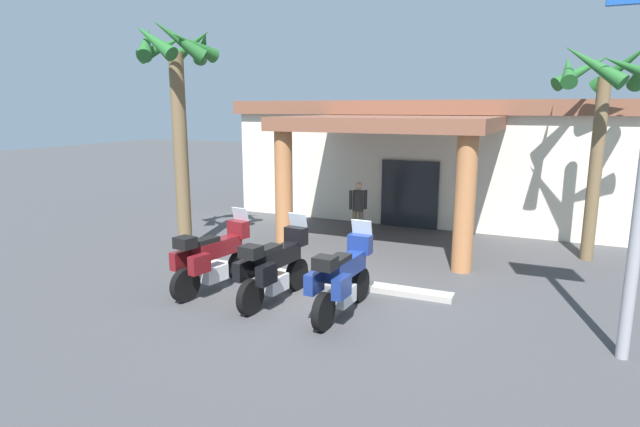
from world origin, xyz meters
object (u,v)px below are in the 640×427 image
motorcycle_maroon (213,258)px  palm_tree_near_portico (604,94)px  motorcycle_black (274,267)px  motorcycle_blue (342,278)px  pedestrian (358,206)px  motel_building (434,155)px  palm_tree_roadside (178,84)px

motorcycle_maroon → palm_tree_near_portico: (7.13, 5.65, 3.32)m
motorcycle_black → motorcycle_blue: same height
pedestrian → motorcycle_blue: bearing=-17.4°
motorcycle_maroon → palm_tree_near_portico: size_ratio=0.41×
motel_building → pedestrian: bearing=-100.1°
pedestrian → motorcycle_maroon: bearing=-47.3°
pedestrian → palm_tree_near_portico: 6.69m
palm_tree_roadside → pedestrian: bearing=41.2°
pedestrian → palm_tree_near_portico: bearing=58.3°
palm_tree_near_portico → palm_tree_roadside: 10.17m
motorcycle_blue → motorcycle_maroon: bearing=91.0°
motel_building → motorcycle_black: 10.76m
motorcycle_maroon → motorcycle_blue: 2.90m
motorcycle_maroon → palm_tree_roadside: (-2.42, 2.18, 3.56)m
pedestrian → palm_tree_roadside: bearing=-83.5°
motorcycle_black → motorcycle_blue: size_ratio=1.00×
motel_building → palm_tree_near_portico: bearing=-44.5°
motel_building → motorcycle_blue: 10.84m
palm_tree_near_portico → pedestrian: bearing=-177.0°
motorcycle_blue → palm_tree_near_portico: 7.89m
motorcycle_black → palm_tree_roadside: bearing=66.6°
motorcycle_blue → palm_tree_roadside: palm_tree_roadside is taller
motorcycle_black → motorcycle_blue: bearing=-86.9°
motorcycle_maroon → palm_tree_roadside: 4.83m
motel_building → motorcycle_blue: motel_building is taller
motorcycle_maroon → pedestrian: (1.20, 5.34, 0.25)m
motorcycle_black → motorcycle_blue: 1.45m
motel_building → motorcycle_maroon: motel_building is taller
motorcycle_maroon → motorcycle_blue: bearing=-82.3°
motorcycle_blue → palm_tree_roadside: 6.80m
motel_building → motorcycle_maroon: (-2.21, -10.62, -1.31)m
motel_building → motorcycle_maroon: size_ratio=5.83×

